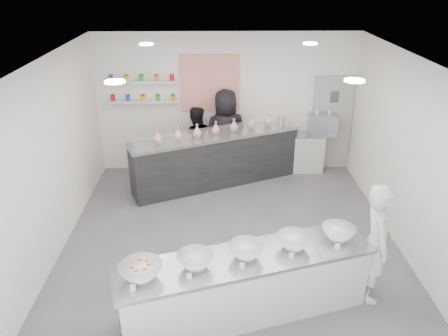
# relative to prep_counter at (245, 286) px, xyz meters

# --- Properties ---
(floor) EXTENTS (6.00, 6.00, 0.00)m
(floor) POSITION_rel_prep_counter_xyz_m (-0.13, 1.58, -0.45)
(floor) COLOR #515156
(floor) RESTS_ON ground
(ceiling) EXTENTS (6.00, 6.00, 0.00)m
(ceiling) POSITION_rel_prep_counter_xyz_m (-0.13, 1.58, 2.55)
(ceiling) COLOR white
(ceiling) RESTS_ON floor
(back_wall) EXTENTS (5.50, 0.00, 5.50)m
(back_wall) POSITION_rel_prep_counter_xyz_m (-0.13, 4.58, 1.05)
(back_wall) COLOR white
(back_wall) RESTS_ON floor
(left_wall) EXTENTS (0.00, 6.00, 6.00)m
(left_wall) POSITION_rel_prep_counter_xyz_m (-2.88, 1.58, 1.05)
(left_wall) COLOR white
(left_wall) RESTS_ON floor
(right_wall) EXTENTS (0.00, 6.00, 6.00)m
(right_wall) POSITION_rel_prep_counter_xyz_m (2.62, 1.58, 1.05)
(right_wall) COLOR white
(right_wall) RESTS_ON floor
(back_door) EXTENTS (0.88, 0.04, 2.10)m
(back_door) POSITION_rel_prep_counter_xyz_m (2.17, 4.55, 0.60)
(back_door) COLOR #969693
(back_door) RESTS_ON floor
(pattern_panel) EXTENTS (1.25, 0.03, 1.20)m
(pattern_panel) POSITION_rel_prep_counter_xyz_m (-0.48, 4.56, 1.50)
(pattern_panel) COLOR red
(pattern_panel) RESTS_ON back_wall
(jar_shelf_lower) EXTENTS (1.45, 0.22, 0.04)m
(jar_shelf_lower) POSITION_rel_prep_counter_xyz_m (-1.88, 4.48, 1.15)
(jar_shelf_lower) COLOR silver
(jar_shelf_lower) RESTS_ON back_wall
(jar_shelf_upper) EXTENTS (1.45, 0.22, 0.04)m
(jar_shelf_upper) POSITION_rel_prep_counter_xyz_m (-1.88, 4.48, 1.57)
(jar_shelf_upper) COLOR silver
(jar_shelf_upper) RESTS_ON back_wall
(preserve_jars) EXTENTS (1.45, 0.10, 0.56)m
(preserve_jars) POSITION_rel_prep_counter_xyz_m (-1.88, 4.46, 1.43)
(preserve_jars) COLOR #EB001C
(preserve_jars) RESTS_ON jar_shelf_lower
(downlight_0) EXTENTS (0.24, 0.24, 0.02)m
(downlight_0) POSITION_rel_prep_counter_xyz_m (-1.53, 0.58, 2.53)
(downlight_0) COLOR white
(downlight_0) RESTS_ON ceiling
(downlight_1) EXTENTS (0.24, 0.24, 0.02)m
(downlight_1) POSITION_rel_prep_counter_xyz_m (1.27, 0.58, 2.53)
(downlight_1) COLOR white
(downlight_1) RESTS_ON ceiling
(downlight_2) EXTENTS (0.24, 0.24, 0.02)m
(downlight_2) POSITION_rel_prep_counter_xyz_m (-1.53, 3.18, 2.53)
(downlight_2) COLOR white
(downlight_2) RESTS_ON ceiling
(downlight_3) EXTENTS (0.24, 0.24, 0.02)m
(downlight_3) POSITION_rel_prep_counter_xyz_m (1.27, 3.18, 2.53)
(downlight_3) COLOR white
(downlight_3) RESTS_ON ceiling
(prep_counter) EXTENTS (3.38, 1.66, 0.90)m
(prep_counter) POSITION_rel_prep_counter_xyz_m (0.00, 0.00, 0.00)
(prep_counter) COLOR #B6B6B1
(prep_counter) RESTS_ON floor
(back_bar) EXTENTS (3.52, 2.00, 1.10)m
(back_bar) POSITION_rel_prep_counter_xyz_m (-0.36, 3.78, 0.10)
(back_bar) COLOR black
(back_bar) RESTS_ON floor
(sneeze_guard) EXTENTS (3.22, 1.40, 0.30)m
(sneeze_guard) POSITION_rel_prep_counter_xyz_m (-0.24, 3.50, 0.80)
(sneeze_guard) COLOR white
(sneeze_guard) RESTS_ON back_bar
(espresso_ledge) EXTENTS (1.17, 0.37, 0.87)m
(espresso_ledge) POSITION_rel_prep_counter_xyz_m (1.42, 4.36, -0.02)
(espresso_ledge) COLOR #B6B6B1
(espresso_ledge) RESTS_ON floor
(espresso_machine) EXTENTS (0.58, 0.40, 0.44)m
(espresso_machine) POSITION_rel_prep_counter_xyz_m (1.92, 4.36, 0.64)
(espresso_machine) COLOR #93969E
(espresso_machine) RESTS_ON espresso_ledge
(cup_stacks) EXTENTS (0.28, 0.24, 0.38)m
(cup_stacks) POSITION_rel_prep_counter_xyz_m (1.08, 4.36, 0.61)
(cup_stacks) COLOR #CBB085
(cup_stacks) RESTS_ON espresso_ledge
(prep_bowls) EXTENTS (3.08, 1.39, 0.18)m
(prep_bowls) POSITION_rel_prep_counter_xyz_m (0.00, 0.00, 0.54)
(prep_bowls) COLOR white
(prep_bowls) RESTS_ON prep_counter
(label_cards) EXTENTS (2.66, 0.04, 0.07)m
(label_cards) POSITION_rel_prep_counter_xyz_m (-0.15, -0.52, 0.49)
(label_cards) COLOR white
(label_cards) RESTS_ON prep_counter
(cookie_bags) EXTENTS (2.42, 1.16, 0.28)m
(cookie_bags) POSITION_rel_prep_counter_xyz_m (-0.36, 3.78, 0.79)
(cookie_bags) COLOR pink
(cookie_bags) RESTS_ON back_bar
(woman_prep) EXTENTS (0.48, 0.67, 1.73)m
(woman_prep) POSITION_rel_prep_counter_xyz_m (1.75, 0.32, 0.41)
(woman_prep) COLOR silver
(woman_prep) RESTS_ON floor
(staff_left) EXTENTS (0.80, 0.65, 1.56)m
(staff_left) POSITION_rel_prep_counter_xyz_m (-0.79, 4.18, 0.33)
(staff_left) COLOR black
(staff_left) RESTS_ON floor
(staff_right) EXTENTS (1.04, 0.78, 1.92)m
(staff_right) POSITION_rel_prep_counter_xyz_m (-0.15, 4.18, 0.51)
(staff_right) COLOR black
(staff_right) RESTS_ON floor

